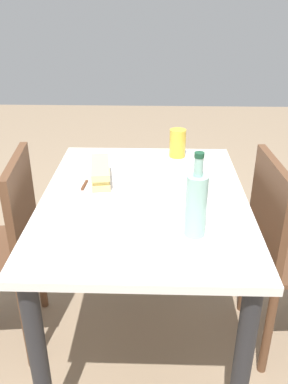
% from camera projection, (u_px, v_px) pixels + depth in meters
% --- Properties ---
extents(ground_plane, '(8.00, 8.00, 0.00)m').
position_uv_depth(ground_plane, '(144.00, 337.00, 1.87)').
color(ground_plane, '#8C755B').
extents(dining_table, '(1.02, 0.77, 0.73)m').
position_uv_depth(dining_table, '(144.00, 225.00, 1.60)').
color(dining_table, silver).
rests_on(dining_table, ground).
extents(chair_far, '(0.44, 0.44, 0.86)m').
position_uv_depth(chair_far, '(2.00, 244.00, 1.67)').
color(chair_far, brown).
rests_on(chair_far, ground).
extents(chair_near, '(0.42, 0.42, 0.86)m').
position_uv_depth(chair_near, '(288.00, 246.00, 1.65)').
color(chair_near, brown).
rests_on(chair_near, ground).
extents(plate_near, '(0.24, 0.24, 0.01)m').
position_uv_depth(plate_near, '(101.00, 182.00, 1.64)').
color(plate_near, white).
rests_on(plate_near, dining_table).
extents(baguette_sandwich_near, '(0.24, 0.10, 0.07)m').
position_uv_depth(baguette_sandwich_near, '(100.00, 172.00, 1.62)').
color(baguette_sandwich_near, '#DBB77A').
rests_on(baguette_sandwich_near, plate_near).
extents(knife_near, '(0.18, 0.02, 0.01)m').
position_uv_depth(knife_near, '(87.00, 181.00, 1.62)').
color(knife_near, silver).
rests_on(knife_near, plate_near).
extents(water_bottle, '(0.07, 0.07, 0.28)m').
position_uv_depth(water_bottle, '(196.00, 204.00, 1.26)').
color(water_bottle, '#99C6B7').
rests_on(water_bottle, dining_table).
extents(beer_glass, '(0.07, 0.07, 0.13)m').
position_uv_depth(beer_glass, '(178.00, 143.00, 1.87)').
color(beer_glass, gold).
rests_on(beer_glass, dining_table).
extents(olive_bowl, '(0.11, 0.11, 0.03)m').
position_uv_depth(olive_bowl, '(195.00, 188.00, 1.57)').
color(olive_bowl, silver).
rests_on(olive_bowl, dining_table).
extents(paper_napkin, '(0.16, 0.16, 0.00)m').
position_uv_depth(paper_napkin, '(115.00, 216.00, 1.41)').
color(paper_napkin, white).
rests_on(paper_napkin, dining_table).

